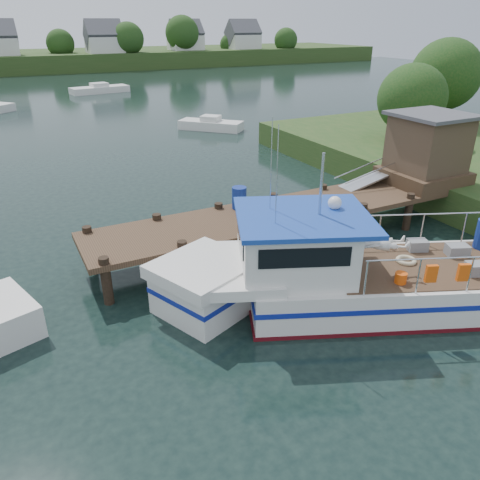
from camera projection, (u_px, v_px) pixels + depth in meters
name	position (u px, v px, depth m)	size (l,w,h in m)	color
ground_plane	(245.00, 251.00, 17.97)	(160.00, 160.00, 0.00)	black
far_shore	(30.00, 58.00, 83.40)	(140.00, 42.55, 9.22)	#2F471D
dock	(382.00, 172.00, 19.72)	(16.60, 3.00, 4.78)	#463221
lobster_boat	(341.00, 275.00, 14.12)	(11.54, 7.07, 5.73)	silver
moored_far	(100.00, 89.00, 57.28)	(7.17, 3.25, 1.18)	silver
moored_b	(211.00, 125.00, 37.79)	(4.79, 4.87, 1.13)	silver
moored_c	(320.00, 130.00, 36.25)	(6.73, 3.24, 1.02)	silver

